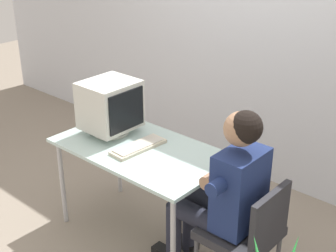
{
  "coord_description": "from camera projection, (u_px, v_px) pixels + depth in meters",
  "views": [
    {
      "loc": [
        2.19,
        -2.18,
        2.32
      ],
      "look_at": [
        0.26,
        0.0,
        1.0
      ],
      "focal_mm": 51.35,
      "sensor_mm": 36.0,
      "label": 1
    }
  ],
  "objects": [
    {
      "name": "ground_plane",
      "position": [
        143.0,
        232.0,
        3.76
      ],
      "size": [
        12.0,
        12.0,
        0.0
      ],
      "primitive_type": "plane",
      "color": "gray"
    },
    {
      "name": "keyboard",
      "position": [
        139.0,
        147.0,
        3.43
      ],
      "size": [
        0.18,
        0.44,
        0.03
      ],
      "color": "beige",
      "rests_on": "desk"
    },
    {
      "name": "office_chair",
      "position": [
        247.0,
        231.0,
        3.0
      ],
      "size": [
        0.44,
        0.44,
        0.81
      ],
      "color": "#4C4C51",
      "rests_on": "ground_plane"
    },
    {
      "name": "desk",
      "position": [
        141.0,
        155.0,
        3.48
      ],
      "size": [
        1.27,
        0.72,
        0.75
      ],
      "color": "#B7B7BC",
      "rests_on": "ground_plane"
    },
    {
      "name": "crt_monitor",
      "position": [
        110.0,
        106.0,
        3.59
      ],
      "size": [
        0.36,
        0.39,
        0.41
      ],
      "color": "silver",
      "rests_on": "desk"
    },
    {
      "name": "person_seated",
      "position": [
        223.0,
        190.0,
        3.03
      ],
      "size": [
        0.74,
        0.55,
        1.27
      ],
      "color": "navy",
      "rests_on": "ground_plane"
    },
    {
      "name": "wall_back",
      "position": [
        284.0,
        18.0,
        3.92
      ],
      "size": [
        8.0,
        0.1,
        3.0
      ],
      "primitive_type": "cube",
      "color": "silver",
      "rests_on": "ground_plane"
    }
  ]
}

